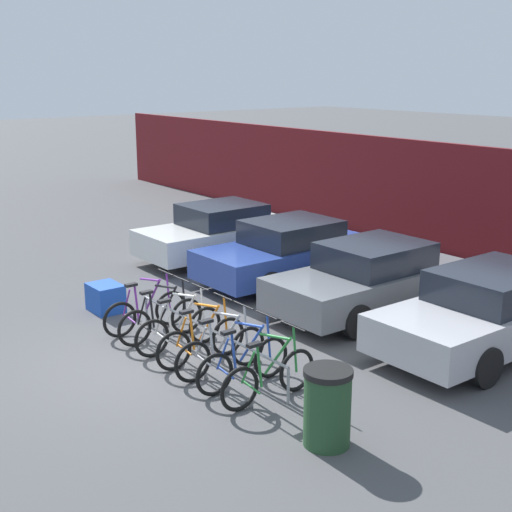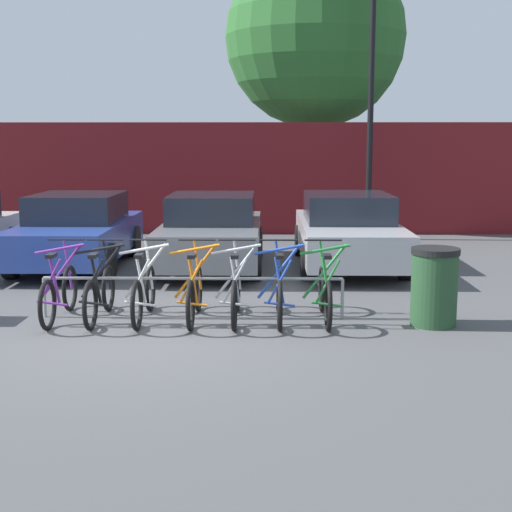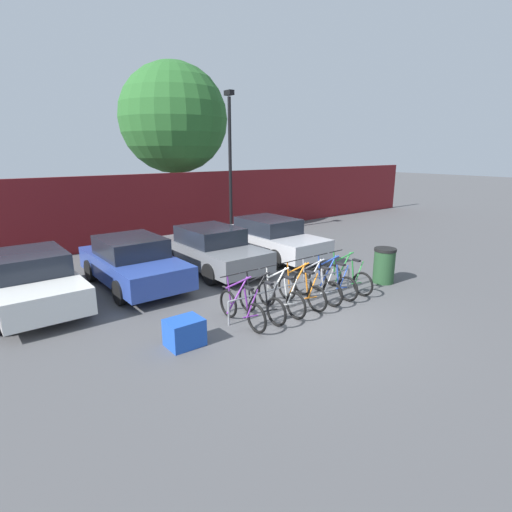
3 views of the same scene
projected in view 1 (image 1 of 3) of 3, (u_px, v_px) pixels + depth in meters
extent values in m
plane|color=#4C4C4F|center=(158.00, 360.00, 11.73)|extent=(120.00, 120.00, 0.00)
cube|color=maroon|center=(503.00, 209.00, 16.98)|extent=(36.00, 0.16, 2.85)
cylinder|color=gray|center=(208.00, 328.00, 11.63)|extent=(4.09, 0.04, 0.04)
cylinder|color=gray|center=(146.00, 311.00, 13.26)|extent=(0.04, 0.04, 0.55)
cylinder|color=gray|center=(288.00, 386.00, 10.13)|extent=(0.04, 0.04, 0.55)
torus|color=black|center=(120.00, 320.00, 12.66)|extent=(0.06, 0.66, 0.66)
torus|color=black|center=(171.00, 308.00, 13.28)|extent=(0.06, 0.66, 0.66)
cylinder|color=#752D99|center=(153.00, 295.00, 12.98)|extent=(0.60, 0.04, 0.76)
cylinder|color=#752D99|center=(150.00, 280.00, 12.87)|extent=(0.68, 0.04, 0.16)
cylinder|color=#752D99|center=(137.00, 302.00, 12.80)|extent=(0.14, 0.04, 0.63)
cylinder|color=#752D99|center=(126.00, 303.00, 12.67)|extent=(0.32, 0.03, 0.58)
cylinder|color=#752D99|center=(130.00, 319.00, 12.78)|extent=(0.40, 0.03, 0.08)
cylinder|color=#752D99|center=(168.00, 291.00, 13.17)|extent=(0.12, 0.04, 0.69)
cylinder|color=black|center=(166.00, 272.00, 13.05)|extent=(0.52, 0.03, 0.03)
cube|color=black|center=(131.00, 285.00, 12.66)|extent=(0.10, 0.22, 0.05)
torus|color=black|center=(135.00, 328.00, 12.24)|extent=(0.06, 0.66, 0.66)
torus|color=black|center=(187.00, 316.00, 12.86)|extent=(0.06, 0.66, 0.66)
cylinder|color=black|center=(168.00, 303.00, 12.56)|extent=(0.60, 0.04, 0.76)
cylinder|color=black|center=(165.00, 287.00, 12.45)|extent=(0.68, 0.04, 0.16)
cylinder|color=black|center=(152.00, 310.00, 12.38)|extent=(0.14, 0.04, 0.63)
cylinder|color=black|center=(142.00, 311.00, 12.25)|extent=(0.32, 0.03, 0.58)
cylinder|color=black|center=(145.00, 327.00, 12.36)|extent=(0.40, 0.03, 0.08)
cylinder|color=black|center=(184.00, 298.00, 12.75)|extent=(0.12, 0.04, 0.69)
cylinder|color=black|center=(182.00, 279.00, 12.63)|extent=(0.52, 0.03, 0.03)
cube|color=black|center=(146.00, 292.00, 12.23)|extent=(0.10, 0.22, 0.05)
torus|color=black|center=(152.00, 338.00, 11.78)|extent=(0.06, 0.66, 0.66)
torus|color=black|center=(205.00, 325.00, 12.40)|extent=(0.06, 0.66, 0.66)
cylinder|color=silver|center=(187.00, 312.00, 12.10)|extent=(0.60, 0.04, 0.76)
cylinder|color=silver|center=(183.00, 295.00, 11.99)|extent=(0.68, 0.04, 0.16)
cylinder|color=silver|center=(170.00, 319.00, 11.92)|extent=(0.14, 0.04, 0.63)
cylinder|color=silver|center=(159.00, 320.00, 11.79)|extent=(0.32, 0.03, 0.58)
cylinder|color=silver|center=(163.00, 337.00, 11.90)|extent=(0.40, 0.03, 0.08)
cylinder|color=silver|center=(202.00, 307.00, 12.29)|extent=(0.12, 0.04, 0.69)
cylinder|color=black|center=(200.00, 287.00, 12.17)|extent=(0.52, 0.03, 0.03)
cube|color=black|center=(164.00, 301.00, 11.78)|extent=(0.10, 0.22, 0.05)
torus|color=black|center=(174.00, 351.00, 11.25)|extent=(0.06, 0.66, 0.66)
torus|color=black|center=(228.00, 336.00, 11.87)|extent=(0.06, 0.66, 0.66)
cylinder|color=orange|center=(209.00, 323.00, 11.58)|extent=(0.60, 0.04, 0.76)
cylinder|color=orange|center=(206.00, 305.00, 11.47)|extent=(0.68, 0.04, 0.16)
cylinder|color=orange|center=(192.00, 331.00, 11.39)|extent=(0.14, 0.04, 0.63)
cylinder|color=orange|center=(181.00, 332.00, 11.27)|extent=(0.32, 0.03, 0.58)
cylinder|color=orange|center=(185.00, 349.00, 11.38)|extent=(0.40, 0.03, 0.08)
cylinder|color=orange|center=(226.00, 317.00, 11.76)|extent=(0.12, 0.04, 0.69)
cylinder|color=black|center=(223.00, 297.00, 11.65)|extent=(0.52, 0.03, 0.03)
cube|color=black|center=(186.00, 312.00, 11.25)|extent=(0.10, 0.22, 0.05)
torus|color=black|center=(193.00, 362.00, 10.83)|extent=(0.06, 0.66, 0.66)
torus|color=black|center=(248.00, 346.00, 11.45)|extent=(0.06, 0.66, 0.66)
cylinder|color=#B7B7BC|center=(229.00, 332.00, 11.15)|extent=(0.60, 0.04, 0.76)
cylinder|color=#B7B7BC|center=(226.00, 314.00, 11.04)|extent=(0.68, 0.04, 0.16)
cylinder|color=#B7B7BC|center=(211.00, 341.00, 10.97)|extent=(0.14, 0.04, 0.63)
cylinder|color=#B7B7BC|center=(201.00, 342.00, 10.84)|extent=(0.32, 0.03, 0.58)
cylinder|color=#B7B7BC|center=(204.00, 360.00, 10.95)|extent=(0.40, 0.03, 0.08)
cylinder|color=#B7B7BC|center=(246.00, 327.00, 11.34)|extent=(0.12, 0.04, 0.69)
cylinder|color=black|center=(244.00, 305.00, 11.22)|extent=(0.52, 0.03, 0.03)
cube|color=black|center=(206.00, 321.00, 10.82)|extent=(0.10, 0.22, 0.05)
torus|color=black|center=(215.00, 375.00, 10.38)|extent=(0.06, 0.66, 0.66)
torus|color=black|center=(271.00, 357.00, 11.00)|extent=(0.06, 0.66, 0.66)
cylinder|color=#284CB7|center=(252.00, 343.00, 10.70)|extent=(0.60, 0.04, 0.76)
cylinder|color=#284CB7|center=(249.00, 325.00, 10.59)|extent=(0.68, 0.04, 0.16)
cylinder|color=#284CB7|center=(234.00, 352.00, 10.52)|extent=(0.14, 0.04, 0.63)
cylinder|color=#284CB7|center=(223.00, 354.00, 10.40)|extent=(0.32, 0.03, 0.58)
cylinder|color=#284CB7|center=(226.00, 373.00, 10.51)|extent=(0.40, 0.03, 0.08)
cylinder|color=#284CB7|center=(269.00, 337.00, 10.89)|extent=(0.12, 0.04, 0.69)
cylinder|color=black|center=(267.00, 315.00, 10.77)|extent=(0.52, 0.03, 0.03)
cube|color=black|center=(228.00, 332.00, 10.38)|extent=(0.10, 0.22, 0.05)
torus|color=black|center=(240.00, 389.00, 9.91)|extent=(0.06, 0.66, 0.66)
torus|color=black|center=(297.00, 370.00, 10.53)|extent=(0.06, 0.66, 0.66)
cylinder|color=#288438|center=(278.00, 356.00, 10.23)|extent=(0.60, 0.04, 0.76)
cylinder|color=#288438|center=(275.00, 337.00, 10.12)|extent=(0.68, 0.04, 0.16)
cylinder|color=#288438|center=(259.00, 366.00, 10.05)|extent=(0.14, 0.04, 0.63)
cylinder|color=#288438|center=(248.00, 367.00, 9.92)|extent=(0.32, 0.03, 0.58)
cylinder|color=#288438|center=(251.00, 387.00, 10.03)|extent=(0.40, 0.03, 0.08)
cylinder|color=#288438|center=(295.00, 349.00, 10.42)|extent=(0.12, 0.04, 0.69)
cylinder|color=black|center=(293.00, 326.00, 10.30)|extent=(0.52, 0.03, 0.03)
cube|color=black|center=(254.00, 345.00, 9.91)|extent=(0.10, 0.22, 0.05)
cube|color=silver|center=(219.00, 237.00, 17.88)|extent=(1.80, 4.07, 0.62)
cube|color=#1E232D|center=(222.00, 214.00, 17.79)|extent=(1.58, 1.87, 0.52)
cylinder|color=black|center=(237.00, 234.00, 19.29)|extent=(0.20, 0.64, 0.64)
cylinder|color=black|center=(277.00, 246.00, 17.98)|extent=(0.20, 0.64, 0.64)
cylinder|color=black|center=(161.00, 247.00, 17.90)|extent=(0.20, 0.64, 0.64)
cylinder|color=black|center=(198.00, 261.00, 16.59)|extent=(0.20, 0.64, 0.64)
cube|color=#2D479E|center=(288.00, 257.00, 15.95)|extent=(1.80, 4.18, 0.62)
cube|color=#1E232D|center=(291.00, 232.00, 15.87)|extent=(1.58, 1.92, 0.52)
cylinder|color=black|center=(303.00, 252.00, 17.38)|extent=(0.20, 0.64, 0.64)
cylinder|color=black|center=(353.00, 267.00, 16.08)|extent=(0.20, 0.64, 0.64)
cylinder|color=black|center=(222.00, 269.00, 15.95)|extent=(0.20, 0.64, 0.64)
cylinder|color=black|center=(269.00, 286.00, 14.64)|extent=(0.20, 0.64, 0.64)
cube|color=slate|center=(370.00, 285.00, 13.93)|extent=(1.80, 4.23, 0.62)
cube|color=#1E232D|center=(375.00, 256.00, 13.84)|extent=(1.58, 1.95, 0.52)
cylinder|color=black|center=(380.00, 276.00, 15.37)|extent=(0.20, 0.64, 0.64)
cylinder|color=black|center=(444.00, 295.00, 14.06)|extent=(0.20, 0.64, 0.64)
cylinder|color=black|center=(294.00, 298.00, 13.92)|extent=(0.20, 0.64, 0.64)
cylinder|color=black|center=(357.00, 321.00, 12.61)|extent=(0.20, 0.64, 0.64)
cube|color=#B7B7BC|center=(490.00, 318.00, 12.05)|extent=(1.80, 4.55, 0.62)
cube|color=#1E232D|center=(497.00, 285.00, 11.97)|extent=(1.58, 2.10, 0.52)
cylinder|color=black|center=(492.00, 304.00, 13.55)|extent=(0.20, 0.64, 0.64)
cylinder|color=black|center=(399.00, 334.00, 11.99)|extent=(0.20, 0.64, 0.64)
cylinder|color=black|center=(486.00, 367.00, 10.68)|extent=(0.20, 0.64, 0.64)
cylinder|color=#234728|center=(327.00, 410.00, 8.99)|extent=(0.60, 0.60, 0.95)
cylinder|color=black|center=(328.00, 372.00, 8.86)|extent=(0.63, 0.63, 0.08)
cube|color=blue|center=(106.00, 298.00, 14.06)|extent=(0.70, 0.56, 0.55)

